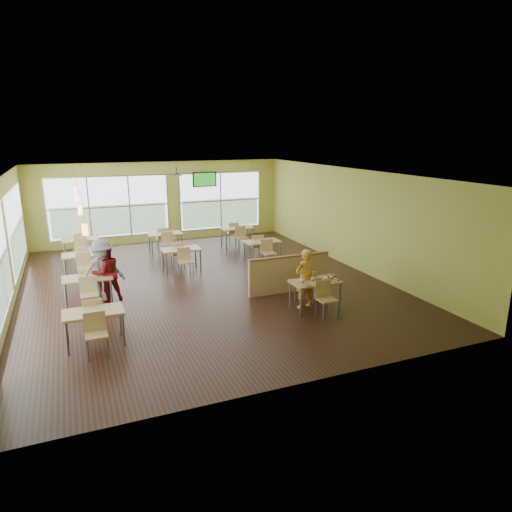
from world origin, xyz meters
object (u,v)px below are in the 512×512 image
at_px(main_table, 315,285).
at_px(food_basket, 330,276).
at_px(half_wall_divider, 289,274).
at_px(man_plaid, 305,279).

xyz_separation_m(main_table, food_basket, (0.51, 0.14, 0.15)).
bearing_deg(main_table, half_wall_divider, 90.00).
bearing_deg(man_plaid, main_table, 118.69).
bearing_deg(half_wall_divider, man_plaid, -98.32).
bearing_deg(main_table, food_basket, 15.52).
height_order(man_plaid, food_basket, man_plaid).
relative_size(main_table, food_basket, 6.30).
distance_m(half_wall_divider, man_plaid, 1.27).
relative_size(main_table, half_wall_divider, 0.63).
bearing_deg(main_table, man_plaid, 129.20).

